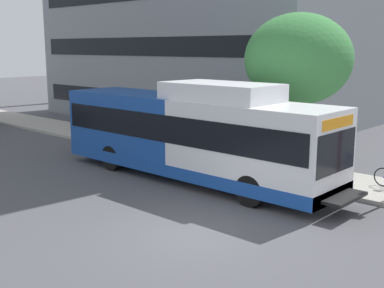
% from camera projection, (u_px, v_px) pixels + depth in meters
% --- Properties ---
extents(ground_plane, '(120.00, 120.00, 0.00)m').
position_uv_depth(ground_plane, '(37.00, 180.00, 18.32)').
color(ground_plane, '#4C4C51').
extents(sidewalk_curb, '(3.00, 56.00, 0.14)m').
position_uv_depth(sidewalk_curb, '(202.00, 156.00, 22.05)').
color(sidewalk_curb, '#A8A399').
rests_on(sidewalk_curb, ground).
extents(transit_bus, '(2.58, 12.25, 3.65)m').
position_uv_depth(transit_bus, '(191.00, 134.00, 18.06)').
color(transit_bus, white).
rests_on(transit_bus, ground).
extents(street_tree_near_stop, '(4.21, 4.21, 6.03)m').
position_uv_depth(street_tree_near_stop, '(298.00, 59.00, 19.23)').
color(street_tree_near_stop, '#4C3823').
rests_on(street_tree_near_stop, sidewalk_curb).
extents(lattice_comm_tower, '(1.10, 1.10, 25.09)m').
position_uv_depth(lattice_comm_tower, '(121.00, 11.00, 46.37)').
color(lattice_comm_tower, '#B7B7BC').
rests_on(lattice_comm_tower, ground).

